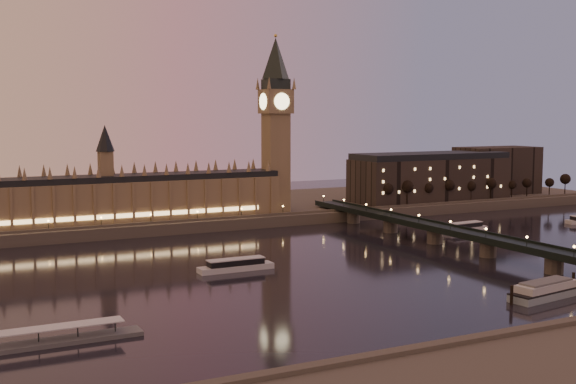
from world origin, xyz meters
name	(u,v)px	position (x,y,z in m)	size (l,w,h in m)	color
ground	(285,268)	(0.00, 0.00, 0.00)	(700.00, 700.00, 0.00)	black
far_embankment	(212,210)	(30.00, 165.00, 3.00)	(560.00, 130.00, 6.00)	#423D35
palace_of_westminster	(117,193)	(-40.12, 120.99, 21.71)	(180.00, 26.62, 52.00)	brown
big_ben	(276,114)	(53.99, 120.99, 63.95)	(17.68, 17.68, 104.00)	brown
westminster_bridge	(459,238)	(91.61, 0.00, 5.52)	(13.20, 260.00, 15.30)	black
city_block	(453,174)	(194.94, 130.93, 22.24)	(155.00, 45.00, 34.00)	black
bare_tree_0	(387,191)	(125.21, 109.00, 16.32)	(6.79, 6.79, 13.80)	black
bare_tree_1	(409,189)	(142.17, 109.00, 16.32)	(6.79, 6.79, 13.80)	black
bare_tree_2	(431,188)	(159.14, 109.00, 16.32)	(6.79, 6.79, 13.80)	black
bare_tree_3	(452,187)	(176.11, 109.00, 16.32)	(6.79, 6.79, 13.80)	black
bare_tree_4	(472,186)	(193.08, 109.00, 16.32)	(6.79, 6.79, 13.80)	black
bare_tree_5	(492,185)	(210.05, 109.00, 16.32)	(6.79, 6.79, 13.80)	black
bare_tree_6	(511,184)	(227.02, 109.00, 16.32)	(6.79, 6.79, 13.80)	black
bare_tree_7	(529,183)	(243.99, 109.00, 16.32)	(6.79, 6.79, 13.80)	black
bare_tree_8	(547,182)	(260.96, 109.00, 16.32)	(6.79, 6.79, 13.80)	black
bare_tree_9	(564,181)	(277.93, 109.00, 16.32)	(6.79, 6.79, 13.80)	black
cruise_boat_a	(236,265)	(-19.84, 4.70, 2.22)	(31.54, 6.84, 5.05)	silver
cruise_boat_b	(466,227)	(130.60, 41.50, 2.21)	(27.65, 8.95, 5.02)	silver
moored_barge	(546,290)	(59.21, -84.28, 2.78)	(35.48, 13.21, 6.57)	#8095A3
pontoon_pier	(62,339)	(-99.14, -60.69, 1.27)	(44.04, 7.34, 11.74)	#595B5E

